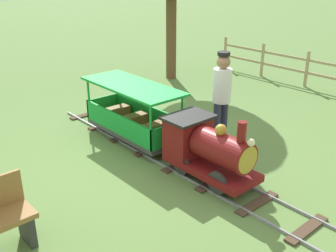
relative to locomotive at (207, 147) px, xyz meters
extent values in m
plane|color=#608442|center=(0.00, -1.16, -0.48)|extent=(60.00, 60.00, 0.00)
cube|color=gray|center=(-0.25, -0.86, -0.46)|extent=(0.03, 5.70, 0.04)
cube|color=gray|center=(0.25, -0.86, -0.46)|extent=(0.03, 5.70, 0.04)
cube|color=#4C3828|center=(0.00, -3.35, -0.47)|extent=(0.74, 0.14, 0.03)
cube|color=#4C3828|center=(0.00, -2.64, -0.47)|extent=(0.74, 0.14, 0.03)
cube|color=#4C3828|center=(0.00, -1.93, -0.47)|extent=(0.74, 0.14, 0.03)
cube|color=#4C3828|center=(0.00, -1.21, -0.47)|extent=(0.74, 0.14, 0.03)
cube|color=#4C3828|center=(0.00, -0.50, -0.47)|extent=(0.74, 0.14, 0.03)
cube|color=#4C3828|center=(0.00, 0.21, -0.47)|extent=(0.74, 0.14, 0.03)
cube|color=#4C3828|center=(0.00, 0.92, -0.47)|extent=(0.74, 0.14, 0.03)
cube|color=#4C3828|center=(0.00, 1.64, -0.47)|extent=(0.74, 0.14, 0.03)
cube|color=maroon|center=(0.00, 0.09, -0.27)|extent=(0.62, 1.40, 0.10)
cylinder|color=maroon|center=(0.00, 0.29, 0.08)|extent=(0.44, 0.85, 0.44)
cylinder|color=#B7932D|center=(0.00, 0.72, 0.08)|extent=(0.37, 0.02, 0.37)
cylinder|color=maroon|center=(0.00, 0.59, 0.43)|extent=(0.12, 0.12, 0.27)
sphere|color=#B7932D|center=(0.00, 0.24, 0.35)|extent=(0.16, 0.16, 0.16)
cube|color=maroon|center=(0.00, -0.38, 0.05)|extent=(0.62, 0.45, 0.55)
cube|color=black|center=(0.00, -0.38, 0.35)|extent=(0.70, 0.53, 0.04)
sphere|color=#F2EAB2|center=(0.00, 0.75, 0.34)|extent=(0.10, 0.10, 0.10)
cylinder|color=#2D2D2D|center=(-0.25, 0.44, -0.28)|extent=(0.05, 0.32, 0.32)
cylinder|color=#2D2D2D|center=(0.25, 0.44, -0.28)|extent=(0.05, 0.32, 0.32)
cylinder|color=#2D2D2D|center=(-0.25, -0.26, -0.28)|extent=(0.05, 0.32, 0.32)
cylinder|color=#2D2D2D|center=(0.25, -0.26, -0.28)|extent=(0.05, 0.32, 0.32)
cube|color=#3F3F3F|center=(0.00, -1.76, -0.30)|extent=(0.70, 1.90, 0.08)
cube|color=green|center=(-0.33, -1.76, -0.09)|extent=(0.04, 1.90, 0.35)
cube|color=green|center=(0.33, -1.76, -0.09)|extent=(0.04, 1.90, 0.35)
cube|color=green|center=(0.00, -0.83, -0.09)|extent=(0.70, 0.04, 0.35)
cube|color=green|center=(0.00, -2.69, -0.09)|extent=(0.70, 0.04, 0.35)
cylinder|color=green|center=(-0.32, -0.86, 0.11)|extent=(0.04, 0.04, 0.75)
cylinder|color=green|center=(0.32, -0.86, 0.11)|extent=(0.04, 0.04, 0.75)
cylinder|color=green|center=(-0.32, -2.66, 0.11)|extent=(0.04, 0.04, 0.75)
cylinder|color=green|center=(0.32, -2.66, 0.11)|extent=(0.04, 0.04, 0.75)
cube|color=green|center=(0.00, -1.76, 0.51)|extent=(0.80, 2.00, 0.04)
cube|color=olive|center=(0.00, -2.29, -0.14)|extent=(0.54, 0.20, 0.24)
cube|color=olive|center=(0.00, -1.76, -0.14)|extent=(0.54, 0.20, 0.24)
cube|color=olive|center=(0.00, -1.22, -0.14)|extent=(0.54, 0.20, 0.24)
cylinder|color=#262626|center=(-0.25, -1.09, -0.32)|extent=(0.04, 0.24, 0.24)
cylinder|color=#262626|center=(0.25, -1.09, -0.32)|extent=(0.04, 0.24, 0.24)
cylinder|color=#262626|center=(-0.25, -2.42, -0.32)|extent=(0.04, 0.24, 0.24)
cylinder|color=#262626|center=(0.25, -2.42, -0.32)|extent=(0.04, 0.24, 0.24)
cylinder|color=#282D47|center=(-1.03, -0.58, -0.08)|extent=(0.12, 0.12, 0.80)
cylinder|color=#282D47|center=(-0.85, -0.58, -0.08)|extent=(0.12, 0.12, 0.80)
cylinder|color=white|center=(-0.94, -0.58, 0.59)|extent=(0.30, 0.30, 0.55)
sphere|color=#936B4C|center=(-0.94, -0.58, 0.98)|extent=(0.22, 0.22, 0.22)
cylinder|color=black|center=(-0.94, -0.58, 1.11)|extent=(0.20, 0.20, 0.06)
cube|color=#333333|center=(2.53, -0.31, -0.27)|extent=(0.08, 0.32, 0.42)
cylinder|color=brown|center=(-3.18, -4.35, 0.70)|extent=(0.27, 0.27, 2.37)
cylinder|color=tan|center=(-5.19, -4.21, -0.03)|extent=(0.08, 0.08, 0.90)
cylinder|color=tan|center=(-5.19, -2.87, -0.03)|extent=(0.08, 0.08, 0.90)
cylinder|color=tan|center=(-5.19, -1.53, -0.03)|extent=(0.08, 0.08, 0.90)
cube|color=tan|center=(-5.19, -0.86, 0.19)|extent=(0.04, 6.70, 0.06)
cube|color=tan|center=(-5.19, -0.86, -0.12)|extent=(0.04, 6.70, 0.06)
camera|label=1|loc=(3.71, 3.42, 2.41)|focal=42.10mm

